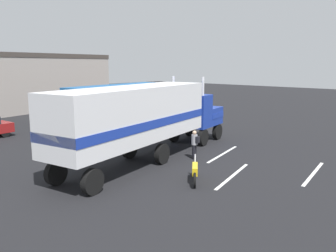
{
  "coord_description": "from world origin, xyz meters",
  "views": [
    {
      "loc": [
        -18.27,
        -14.46,
        5.3
      ],
      "look_at": [
        -2.99,
        -0.68,
        1.6
      ],
      "focal_mm": 37.03,
      "sensor_mm": 36.0,
      "label": 1
    }
  ],
  "objects": [
    {
      "name": "person_bystander",
      "position": [
        -3.19,
        -2.88,
        0.89
      ],
      "size": [
        0.34,
        0.47,
        1.63
      ],
      "color": "black",
      "rests_on": "ground_plane"
    },
    {
      "name": "lane_stripe_far",
      "position": [
        -1.39,
        -8.86,
        0.01
      ],
      "size": [
        4.38,
        0.79,
        0.01
      ],
      "primitive_type": "cube",
      "rotation": [
        0.0,
        0.0,
        0.14
      ],
      "color": "silver",
      "rests_on": "ground_plane"
    },
    {
      "name": "semi_truck",
      "position": [
        -5.21,
        -1.07,
        2.52
      ],
      "size": [
        14.38,
        5.12,
        4.5
      ],
      "color": "#193399",
      "rests_on": "ground_plane"
    },
    {
      "name": "motorcycle",
      "position": [
        -6.25,
        -5.27,
        0.48
      ],
      "size": [
        1.74,
        1.36,
        1.12
      ],
      "color": "black",
      "rests_on": "ground_plane"
    },
    {
      "name": "lane_stripe_near",
      "position": [
        -1.23,
        -3.5,
        0.01
      ],
      "size": [
        4.35,
        1.01,
        0.01
      ],
      "primitive_type": "cube",
      "rotation": [
        0.0,
        0.0,
        0.2
      ],
      "color": "silver",
      "rests_on": "ground_plane"
    },
    {
      "name": "parked_bus",
      "position": [
        2.31,
        10.27,
        2.07
      ],
      "size": [
        11.24,
        3.94,
        3.4
      ],
      "color": "#1E5999",
      "rests_on": "ground_plane"
    },
    {
      "name": "lane_stripe_mid",
      "position": [
        -4.36,
        -6.11,
        0.01
      ],
      "size": [
        4.33,
        1.1,
        0.01
      ],
      "primitive_type": "cube",
      "rotation": [
        0.0,
        0.0,
        0.22
      ],
      "color": "silver",
      "rests_on": "ground_plane"
    },
    {
      "name": "building_backdrop",
      "position": [
        1.63,
        24.62,
        3.45
      ],
      "size": [
        20.13,
        9.41,
        6.47
      ],
      "color": "#9E938C",
      "rests_on": "ground_plane"
    },
    {
      "name": "ground_plane",
      "position": [
        0.0,
        0.0,
        0.0
      ],
      "size": [
        120.0,
        120.0,
        0.0
      ],
      "primitive_type": "plane",
      "color": "black"
    }
  ]
}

